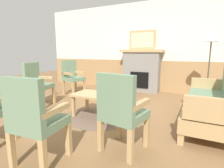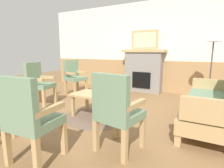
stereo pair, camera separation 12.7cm
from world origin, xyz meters
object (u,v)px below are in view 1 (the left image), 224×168
object	(u,v)px
book_on_table	(103,94)
armchair_front_left	(34,118)
armchair_near_fireplace	(72,76)
armchair_by_window_left	(37,82)
armchair_front_center	(121,110)
floor_lamp_by_couch	(211,41)
coffee_table	(99,97)
footstool	(118,88)
couch	(211,103)
framed_picture	(142,40)
fireplace	(141,70)

from	to	relation	value
book_on_table	armchair_front_left	bearing A→B (deg)	-88.20
book_on_table	armchair_near_fireplace	size ratio (longest dim) A/B	0.20
book_on_table	armchair_by_window_left	bearing A→B (deg)	178.93
armchair_near_fireplace	armchair_front_center	distance (m)	3.31
armchair_near_fireplace	floor_lamp_by_couch	distance (m)	3.61
coffee_table	armchair_by_window_left	bearing A→B (deg)	179.78
footstool	armchair_near_fireplace	size ratio (longest dim) A/B	0.41
couch	armchair_by_window_left	world-z (taller)	same
coffee_table	book_on_table	distance (m)	0.13
coffee_table	armchair_front_center	xyz separation A→B (m)	(0.86, -0.91, 0.15)
book_on_table	armchair_near_fireplace	world-z (taller)	armchair_near_fireplace
framed_picture	armchair_by_window_left	distance (m)	3.17
armchair_front_center	armchair_near_fireplace	bearing A→B (deg)	139.19
footstool	floor_lamp_by_couch	distance (m)	2.40
couch	coffee_table	world-z (taller)	couch
armchair_near_fireplace	armchair_front_left	size ratio (longest dim) A/B	1.00
framed_picture	armchair_front_center	distance (m)	3.67
framed_picture	coffee_table	size ratio (longest dim) A/B	0.83
coffee_table	framed_picture	bearing A→B (deg)	89.54
couch	fireplace	bearing A→B (deg)	131.66
floor_lamp_by_couch	armchair_near_fireplace	bearing A→B (deg)	-171.79
book_on_table	armchair_front_center	bearing A→B (deg)	-49.39
fireplace	book_on_table	size ratio (longest dim) A/B	6.60
book_on_table	footstool	xyz separation A→B (m)	(-0.36, 1.45, -0.17)
book_on_table	armchair_by_window_left	size ratio (longest dim) A/B	0.20
fireplace	footstool	world-z (taller)	fireplace
coffee_table	armchair_near_fireplace	xyz separation A→B (m)	(-1.64, 1.26, 0.15)
couch	coffee_table	xyz separation A→B (m)	(-1.86, -0.45, -0.01)
armchair_by_window_left	footstool	bearing A→B (deg)	45.88
framed_picture	fireplace	bearing A→B (deg)	-90.00
armchair_front_left	fireplace	bearing A→B (deg)	91.91
couch	armchair_by_window_left	bearing A→B (deg)	-172.80
couch	armchair_front_center	xyz separation A→B (m)	(-0.99, -1.35, 0.14)
coffee_table	footstool	size ratio (longest dim) A/B	2.40
footstool	armchair_near_fireplace	world-z (taller)	armchair_near_fireplace
fireplace	coffee_table	xyz separation A→B (m)	(-0.02, -2.51, -0.27)
armchair_near_fireplace	footstool	bearing A→B (deg)	7.00
fireplace	couch	size ratio (longest dim) A/B	0.72
framed_picture	armchair_by_window_left	size ratio (longest dim) A/B	0.82
framed_picture	armchair_near_fireplace	size ratio (longest dim) A/B	0.82
framed_picture	couch	world-z (taller)	framed_picture
fireplace	coffee_table	world-z (taller)	fireplace
fireplace	armchair_by_window_left	world-z (taller)	fireplace
framed_picture	coffee_table	xyz separation A→B (m)	(-0.02, -2.51, -1.17)
framed_picture	coffee_table	bearing A→B (deg)	-90.46
footstool	floor_lamp_by_couch	bearing A→B (deg)	9.03
floor_lamp_by_couch	armchair_by_window_left	bearing A→B (deg)	-153.08
book_on_table	armchair_front_left	xyz separation A→B (m)	(0.05, -1.53, 0.08)
couch	coffee_table	distance (m)	1.91
fireplace	armchair_by_window_left	xyz separation A→B (m)	(-1.65, -2.50, -0.11)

